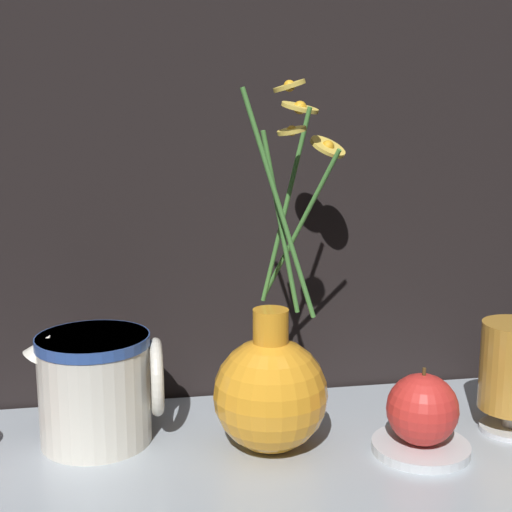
# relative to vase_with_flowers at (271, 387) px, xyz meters

# --- Properties ---
(ground_plane) EXTENTS (6.00, 6.00, 0.00)m
(ground_plane) POSITION_rel_vase_with_flowers_xyz_m (-0.03, -0.01, -0.08)
(ground_plane) COLOR black
(shelf) EXTENTS (0.79, 0.33, 0.01)m
(shelf) POSITION_rel_vase_with_flowers_xyz_m (-0.03, -0.01, -0.08)
(shelf) COLOR #9EA8B2
(shelf) RESTS_ON ground_plane
(vase_with_flowers) EXTENTS (0.17, 0.18, 0.40)m
(vase_with_flowers) POSITION_rel_vase_with_flowers_xyz_m (0.00, 0.00, 0.00)
(vase_with_flowers) COLOR orange
(vase_with_flowers) RESTS_ON shelf
(ceramic_pitcher) EXTENTS (0.15, 0.13, 0.14)m
(ceramic_pitcher) POSITION_rel_vase_with_flowers_xyz_m (-0.19, 0.05, -0.00)
(ceramic_pitcher) COLOR beige
(ceramic_pitcher) RESTS_ON shelf
(saucer_plate) EXTENTS (0.11, 0.11, 0.01)m
(saucer_plate) POSITION_rel_vase_with_flowers_xyz_m (0.16, -0.04, -0.07)
(saucer_plate) COLOR silver
(saucer_plate) RESTS_ON shelf
(orange_fruit) EXTENTS (0.08, 0.08, 0.09)m
(orange_fruit) POSITION_rel_vase_with_flowers_xyz_m (0.16, -0.04, -0.02)
(orange_fruit) COLOR red
(orange_fruit) RESTS_ON saucer_plate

